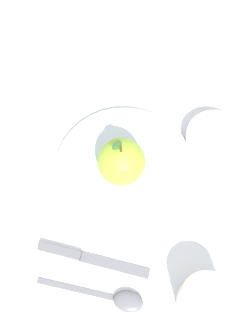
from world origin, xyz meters
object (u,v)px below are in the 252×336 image
Objects in this scene: spoon at (116,298)px; apple at (122,162)px; side_bowl at (215,139)px; knife at (82,256)px; dinner_plate at (126,170)px; cup at (204,300)px.

apple is at bearing -56.26° from spoon.
spoon is (-0.02, 0.33, -0.01)m from side_bowl.
apple is 0.53× the size of knife.
dinner_plate is 1.35× the size of knife.
cup reaches higher than spoon.
apple reaches higher than knife.
apple is at bearing 78.97° from dinner_plate.
side_bowl is 0.28m from cup.
dinner_plate is 3.20× the size of cup.
cup is 0.21m from knife.
apple is 0.18m from side_bowl.
apple is at bearing -78.17° from knife.
knife is (-0.03, 0.16, -0.05)m from apple.
side_bowl is 0.31m from knife.
dinner_plate reaches higher than spoon.
apple reaches higher than dinner_plate.
cup reaches higher than knife.
dinner_plate is 2.29× the size of side_bowl.
spoon is (-0.09, 0.02, 0.00)m from knife.
spoon is (-0.12, 0.18, -0.00)m from dinner_plate.
knife is at bearing 101.83° from apple.
apple reaches higher than side_bowl.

